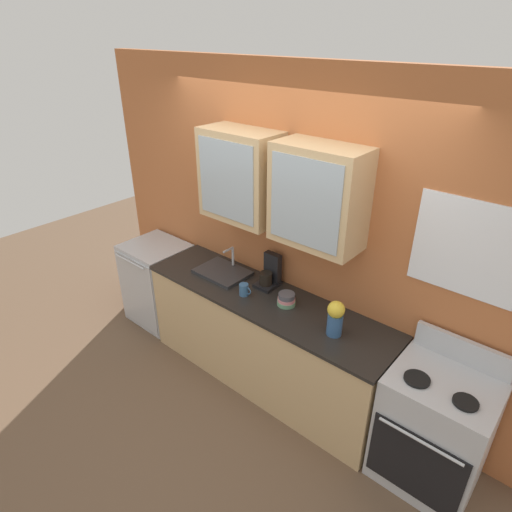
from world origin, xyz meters
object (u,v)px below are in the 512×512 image
vase (335,317)px  dishwasher (158,283)px  coffee_maker (270,274)px  cup_near_sink (244,290)px  bowl_stack (286,299)px  sink_faucet (223,272)px  stove_range (433,430)px

vase → dishwasher: size_ratio=0.31×
dishwasher → coffee_maker: (1.38, 0.18, 0.55)m
vase → cup_near_sink: bearing=-177.3°
dishwasher → bowl_stack: bearing=1.3°
bowl_stack → cup_near_sink: (-0.35, -0.12, 0.00)m
sink_faucet → cup_near_sink: bearing=-19.7°
vase → stove_range: bearing=3.1°
bowl_stack → vase: vase is taller
dishwasher → stove_range: bearing=0.1°
sink_faucet → coffee_maker: coffee_maker is taller
cup_near_sink → dishwasher: size_ratio=0.13×
bowl_stack → vase: size_ratio=0.54×
stove_range → bowl_stack: size_ratio=7.10×
stove_range → coffee_maker: 1.69m
vase → cup_near_sink: size_ratio=2.37×
sink_faucet → vase: (1.23, -0.10, 0.13)m
vase → bowl_stack: bearing=171.1°
stove_range → dishwasher: stove_range is taller
stove_range → dishwasher: (-2.97, -0.00, -0.01)m
stove_range → cup_near_sink: size_ratio=9.12×
bowl_stack → cup_near_sink: size_ratio=1.29×
dishwasher → sink_faucet: bearing=3.6°
cup_near_sink → coffee_maker: 0.28m
cup_near_sink → sink_faucet: bearing=160.3°
bowl_stack → coffee_maker: (-0.30, 0.15, 0.06)m
sink_faucet → cup_near_sink: (0.39, -0.14, 0.03)m
vase → coffee_maker: 0.82m
bowl_stack → cup_near_sink: bearing=-161.6°
dishwasher → vase: bearing=-1.0°
sink_faucet → vase: 1.24m
bowl_stack → vase: (0.49, -0.08, 0.10)m
cup_near_sink → coffee_maker: coffee_maker is taller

